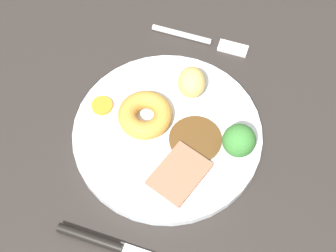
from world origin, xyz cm
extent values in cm
cube|color=#2B2623|center=(0.00, 0.00, 1.80)|extent=(120.00, 84.00, 3.60)
cylinder|color=white|center=(-0.24, 1.16, 4.30)|extent=(25.91, 25.91, 1.40)
cylinder|color=#563819|center=(-0.36, 5.16, 5.15)|extent=(7.18, 7.18, 0.30)
cube|color=#9E664C|center=(5.62, 4.82, 5.40)|extent=(8.78, 7.56, 0.80)
torus|color=#C68938|center=(-0.69, -2.31, 6.27)|extent=(7.45, 7.45, 2.53)
ellipsoid|color=#D8B260|center=(-7.44, 2.12, 7.00)|extent=(5.61, 5.18, 3.99)
cylinder|color=orange|center=(-0.64, -8.76, 5.28)|extent=(2.96, 2.96, 0.56)
cylinder|color=#8CB766|center=(0.04, 10.84, 5.91)|extent=(1.29, 1.29, 1.83)
sphere|color=#387A33|center=(0.04, 10.84, 8.35)|extent=(4.36, 4.36, 4.36)
cylinder|color=silver|center=(-17.46, -2.70, 4.05)|extent=(1.09, 9.52, 0.90)
cube|color=silver|center=(-17.62, 5.55, 3.90)|extent=(2.09, 4.54, 0.60)
cylinder|color=black|center=(16.96, -2.93, 4.20)|extent=(1.34, 8.52, 1.20)
camera|label=1|loc=(30.99, 12.24, 64.33)|focal=53.31mm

